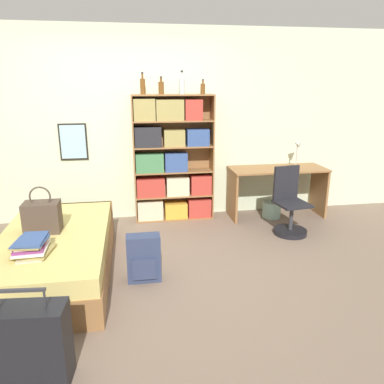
{
  "coord_description": "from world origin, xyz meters",
  "views": [
    {
      "loc": [
        0.05,
        -3.59,
        1.88
      ],
      "look_at": [
        0.67,
        0.2,
        0.75
      ],
      "focal_mm": 35.0,
      "sensor_mm": 36.0,
      "label": 1
    }
  ],
  "objects_px": {
    "book_stack_on_bed": "(31,246)",
    "desk": "(277,182)",
    "suitcase": "(28,345)",
    "bottle_brown": "(161,87)",
    "bottle_blue": "(203,88)",
    "waste_bin": "(272,209)",
    "desk_chair": "(289,212)",
    "handbag": "(42,217)",
    "bed": "(56,254)",
    "bookcase": "(171,162)",
    "desk_lamp": "(299,147)",
    "bottle_clear": "(182,85)",
    "backpack": "(144,258)",
    "bottle_green": "(143,86)"
  },
  "relations": [
    {
      "from": "book_stack_on_bed",
      "to": "desk",
      "type": "height_order",
      "value": "desk"
    },
    {
      "from": "suitcase",
      "to": "bottle_brown",
      "type": "relative_size",
      "value": 3.02
    },
    {
      "from": "bottle_blue",
      "to": "suitcase",
      "type": "bearing_deg",
      "value": -120.17
    },
    {
      "from": "suitcase",
      "to": "bottle_brown",
      "type": "height_order",
      "value": "bottle_brown"
    },
    {
      "from": "suitcase",
      "to": "bottle_blue",
      "type": "distance_m",
      "value": 3.65
    },
    {
      "from": "waste_bin",
      "to": "desk_chair",
      "type": "bearing_deg",
      "value": -89.51
    },
    {
      "from": "bottle_brown",
      "to": "handbag",
      "type": "bearing_deg",
      "value": -133.07
    },
    {
      "from": "bed",
      "to": "desk_chair",
      "type": "height_order",
      "value": "desk_chair"
    },
    {
      "from": "waste_bin",
      "to": "handbag",
      "type": "bearing_deg",
      "value": -157.39
    },
    {
      "from": "book_stack_on_bed",
      "to": "bookcase",
      "type": "relative_size",
      "value": 0.22
    },
    {
      "from": "bookcase",
      "to": "desk",
      "type": "xyz_separation_m",
      "value": [
        1.51,
        -0.13,
        -0.32
      ]
    },
    {
      "from": "book_stack_on_bed",
      "to": "desk_lamp",
      "type": "relative_size",
      "value": 0.9
    },
    {
      "from": "handbag",
      "to": "suitcase",
      "type": "height_order",
      "value": "handbag"
    },
    {
      "from": "suitcase",
      "to": "bottle_brown",
      "type": "xyz_separation_m",
      "value": [
        1.13,
        2.93,
        1.54
      ]
    },
    {
      "from": "bottle_brown",
      "to": "desk_lamp",
      "type": "distance_m",
      "value": 2.09
    },
    {
      "from": "handbag",
      "to": "desk",
      "type": "relative_size",
      "value": 0.34
    },
    {
      "from": "bottle_clear",
      "to": "desk_chair",
      "type": "distance_m",
      "value": 2.16
    },
    {
      "from": "backpack",
      "to": "handbag",
      "type": "bearing_deg",
      "value": 161.49
    },
    {
      "from": "handbag",
      "to": "suitcase",
      "type": "xyz_separation_m",
      "value": [
        0.19,
        -1.52,
        -0.33
      ]
    },
    {
      "from": "bed",
      "to": "book_stack_on_bed",
      "type": "distance_m",
      "value": 0.55
    },
    {
      "from": "bookcase",
      "to": "backpack",
      "type": "bearing_deg",
      "value": -105.09
    },
    {
      "from": "bottle_green",
      "to": "waste_bin",
      "type": "xyz_separation_m",
      "value": [
        1.78,
        -0.22,
        -1.72
      ]
    },
    {
      "from": "bookcase",
      "to": "bottle_green",
      "type": "relative_size",
      "value": 6.2
    },
    {
      "from": "desk",
      "to": "desk_lamp",
      "type": "distance_m",
      "value": 0.57
    },
    {
      "from": "bottle_clear",
      "to": "waste_bin",
      "type": "relative_size",
      "value": 1.15
    },
    {
      "from": "bottle_blue",
      "to": "handbag",
      "type": "bearing_deg",
      "value": -144.15
    },
    {
      "from": "bottle_brown",
      "to": "bottle_clear",
      "type": "relative_size",
      "value": 0.75
    },
    {
      "from": "handbag",
      "to": "bottle_green",
      "type": "distance_m",
      "value": 2.16
    },
    {
      "from": "bottle_clear",
      "to": "desk_chair",
      "type": "height_order",
      "value": "bottle_clear"
    },
    {
      "from": "bottle_green",
      "to": "desk",
      "type": "distance_m",
      "value": 2.28
    },
    {
      "from": "bed",
      "to": "bottle_green",
      "type": "bearing_deg",
      "value": 56.28
    },
    {
      "from": "backpack",
      "to": "desk",
      "type": "bearing_deg",
      "value": 38.59
    },
    {
      "from": "bookcase",
      "to": "desk_lamp",
      "type": "height_order",
      "value": "bookcase"
    },
    {
      "from": "bottle_clear",
      "to": "bookcase",
      "type": "bearing_deg",
      "value": -178.52
    },
    {
      "from": "handbag",
      "to": "book_stack_on_bed",
      "type": "xyz_separation_m",
      "value": [
        0.01,
        -0.51,
        -0.09
      ]
    },
    {
      "from": "desk_lamp",
      "to": "bottle_clear",
      "type": "bearing_deg",
      "value": 176.08
    },
    {
      "from": "bed",
      "to": "desk_lamp",
      "type": "bearing_deg",
      "value": 22.83
    },
    {
      "from": "bed",
      "to": "waste_bin",
      "type": "relative_size",
      "value": 7.63
    },
    {
      "from": "handbag",
      "to": "backpack",
      "type": "bearing_deg",
      "value": -18.51
    },
    {
      "from": "bottle_clear",
      "to": "waste_bin",
      "type": "distance_m",
      "value": 2.15
    },
    {
      "from": "handbag",
      "to": "book_stack_on_bed",
      "type": "relative_size",
      "value": 1.23
    },
    {
      "from": "handbag",
      "to": "book_stack_on_bed",
      "type": "distance_m",
      "value": 0.52
    },
    {
      "from": "bottle_brown",
      "to": "bottle_blue",
      "type": "xyz_separation_m",
      "value": [
        0.54,
        -0.07,
        -0.01
      ]
    },
    {
      "from": "bed",
      "to": "bookcase",
      "type": "distance_m",
      "value": 2.04
    },
    {
      "from": "suitcase",
      "to": "bookcase",
      "type": "xyz_separation_m",
      "value": [
        1.23,
        2.89,
        0.55
      ]
    },
    {
      "from": "book_stack_on_bed",
      "to": "waste_bin",
      "type": "height_order",
      "value": "book_stack_on_bed"
    },
    {
      "from": "bottle_green",
      "to": "handbag",
      "type": "bearing_deg",
      "value": -127.43
    },
    {
      "from": "bottle_clear",
      "to": "bed",
      "type": "bearing_deg",
      "value": -136.11
    },
    {
      "from": "bed",
      "to": "handbag",
      "type": "distance_m",
      "value": 0.4
    },
    {
      "from": "handbag",
      "to": "backpack",
      "type": "distance_m",
      "value": 1.09
    }
  ]
}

